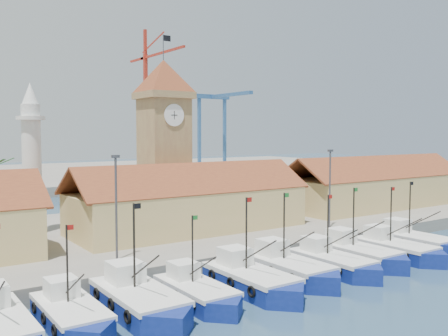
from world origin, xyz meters
TOP-DOWN VIEW (x-y plane):
  - ground at (0.00, 0.00)m, footprint 400.00×400.00m
  - quay at (0.00, 24.00)m, footprint 140.00×32.00m
  - terminal at (0.00, 110.00)m, footprint 240.00×80.00m
  - boat_2 at (-18.78, 2.90)m, footprint 3.30×9.05m
  - boat_3 at (-14.24, 2.48)m, footprint 3.85×10.54m
  - boat_4 at (-9.83, 2.15)m, footprint 3.24×8.89m
  - boat_5 at (-4.87, 2.05)m, footprint 3.74×10.24m
  - boat_6 at (-0.23, 2.84)m, footprint 3.72×10.19m
  - boat_7 at (4.43, 2.26)m, footprint 3.50×9.60m
  - boat_8 at (8.74, 3.00)m, footprint 3.66×10.02m
  - boat_9 at (13.39, 2.25)m, footprint 3.58×9.81m
  - boat_10 at (18.09, 3.36)m, footprint 3.68×10.08m
  - hall_center at (0.00, 20.00)m, footprint 27.04×10.13m
  - hall_right at (32.00, 20.00)m, footprint 31.20×10.13m
  - clock_tower at (0.00, 26.00)m, footprint 5.80×5.80m
  - minaret at (-15.00, 28.00)m, footprint 3.00×3.00m
  - lamp_posts at (0.50, 12.00)m, footprint 80.70×0.25m
  - crane_red_right at (35.66, 103.58)m, footprint 1.00×32.47m
  - gantry at (62.00, 106.65)m, footprint 13.00×22.00m

SIDE VIEW (x-z plane):
  - ground at x=0.00m, z-range 0.00..0.00m
  - boat_4 at x=-9.83m, z-range -2.67..4.06m
  - boat_2 at x=-18.78m, z-range -2.72..4.13m
  - quay at x=0.00m, z-range 0.00..1.50m
  - boat_7 at x=4.43m, z-range -2.88..4.38m
  - boat_9 at x=13.39m, z-range -2.94..4.48m
  - boat_8 at x=8.74m, z-range -3.01..4.57m
  - boat_10 at x=18.09m, z-range -3.03..4.60m
  - boat_6 at x=-0.23m, z-range -3.06..4.65m
  - boat_5 at x=-4.87m, z-range -3.07..4.67m
  - boat_3 at x=-14.24m, z-range -3.16..4.81m
  - terminal at x=0.00m, z-range 0.00..2.00m
  - hall_center at x=0.00m, z-range 0.18..7.79m
  - hall_right at x=32.00m, z-range 0.18..7.79m
  - lamp_posts at x=0.50m, z-range 1.96..10.99m
  - minaret at x=-15.00m, z-range 1.58..17.88m
  - clock_tower at x=0.00m, z-range 0.61..23.31m
  - gantry at x=62.00m, z-range 8.44..31.64m
  - crane_red_right at x=35.66m, z-range 4.21..44.55m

